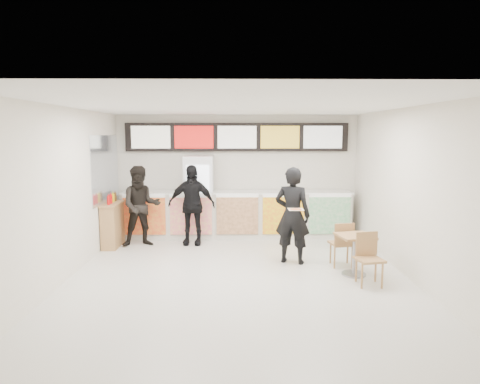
{
  "coord_description": "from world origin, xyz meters",
  "views": [
    {
      "loc": [
        -0.09,
        -7.25,
        2.54
      ],
      "look_at": [
        0.04,
        1.2,
        1.38
      ],
      "focal_mm": 32.0,
      "sensor_mm": 36.0,
      "label": 1
    }
  ],
  "objects_px": {
    "customer_main": "(292,215)",
    "cafe_table": "(355,247)",
    "service_counter": "(237,214)",
    "drinks_fridge": "(199,197)",
    "customer_left": "(141,206)",
    "customer_mid": "(191,205)",
    "condiment_ledge": "(113,224)"
  },
  "relations": [
    {
      "from": "customer_left",
      "to": "cafe_table",
      "type": "relative_size",
      "value": 1.18
    },
    {
      "from": "drinks_fridge",
      "to": "customer_mid",
      "type": "xyz_separation_m",
      "value": [
        -0.12,
        -0.69,
        -0.08
      ]
    },
    {
      "from": "customer_main",
      "to": "customer_mid",
      "type": "bearing_deg",
      "value": -14.41
    },
    {
      "from": "service_counter",
      "to": "customer_main",
      "type": "relative_size",
      "value": 2.92
    },
    {
      "from": "customer_main",
      "to": "cafe_table",
      "type": "bearing_deg",
      "value": 163.73
    },
    {
      "from": "customer_main",
      "to": "customer_mid",
      "type": "relative_size",
      "value": 1.04
    },
    {
      "from": "customer_mid",
      "to": "condiment_ledge",
      "type": "bearing_deg",
      "value": -169.44
    },
    {
      "from": "service_counter",
      "to": "customer_main",
      "type": "bearing_deg",
      "value": -63.62
    },
    {
      "from": "customer_main",
      "to": "customer_left",
      "type": "relative_size",
      "value": 1.04
    },
    {
      "from": "service_counter",
      "to": "drinks_fridge",
      "type": "xyz_separation_m",
      "value": [
        -0.93,
        0.02,
        0.43
      ]
    },
    {
      "from": "cafe_table",
      "to": "customer_left",
      "type": "bearing_deg",
      "value": 143.03
    },
    {
      "from": "customer_mid",
      "to": "condiment_ledge",
      "type": "xyz_separation_m",
      "value": [
        -1.77,
        -0.18,
        -0.41
      ]
    },
    {
      "from": "customer_left",
      "to": "customer_mid",
      "type": "relative_size",
      "value": 0.99
    },
    {
      "from": "drinks_fridge",
      "to": "customer_main",
      "type": "height_order",
      "value": "drinks_fridge"
    },
    {
      "from": "customer_mid",
      "to": "cafe_table",
      "type": "bearing_deg",
      "value": -30.71
    },
    {
      "from": "service_counter",
      "to": "drinks_fridge",
      "type": "relative_size",
      "value": 2.78
    },
    {
      "from": "drinks_fridge",
      "to": "customer_mid",
      "type": "bearing_deg",
      "value": -99.84
    },
    {
      "from": "customer_main",
      "to": "cafe_table",
      "type": "distance_m",
      "value": 1.35
    },
    {
      "from": "service_counter",
      "to": "drinks_fridge",
      "type": "distance_m",
      "value": 1.03
    },
    {
      "from": "customer_left",
      "to": "drinks_fridge",
      "type": "bearing_deg",
      "value": 19.53
    },
    {
      "from": "customer_left",
      "to": "customer_main",
      "type": "bearing_deg",
      "value": -36.41
    },
    {
      "from": "customer_left",
      "to": "customer_mid",
      "type": "height_order",
      "value": "customer_mid"
    },
    {
      "from": "customer_mid",
      "to": "cafe_table",
      "type": "xyz_separation_m",
      "value": [
        3.14,
        -2.23,
        -0.41
      ]
    },
    {
      "from": "customer_mid",
      "to": "cafe_table",
      "type": "distance_m",
      "value": 3.88
    },
    {
      "from": "cafe_table",
      "to": "service_counter",
      "type": "bearing_deg",
      "value": 114.93
    },
    {
      "from": "customer_mid",
      "to": "customer_main",
      "type": "bearing_deg",
      "value": -30.1
    },
    {
      "from": "cafe_table",
      "to": "condiment_ledge",
      "type": "distance_m",
      "value": 5.32
    },
    {
      "from": "service_counter",
      "to": "customer_left",
      "type": "xyz_separation_m",
      "value": [
        -2.18,
        -0.81,
        0.34
      ]
    },
    {
      "from": "customer_left",
      "to": "cafe_table",
      "type": "xyz_separation_m",
      "value": [
        4.27,
        -2.1,
        -0.4
      ]
    },
    {
      "from": "drinks_fridge",
      "to": "condiment_ledge",
      "type": "bearing_deg",
      "value": -155.2
    },
    {
      "from": "drinks_fridge",
      "to": "cafe_table",
      "type": "bearing_deg",
      "value": -44.02
    },
    {
      "from": "service_counter",
      "to": "condiment_ledge",
      "type": "height_order",
      "value": "condiment_ledge"
    }
  ]
}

